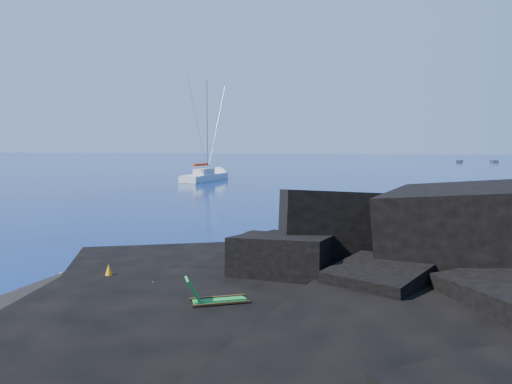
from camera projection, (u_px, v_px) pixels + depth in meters
ground at (10, 301)px, 15.17m from camera, size 400.00×400.00×0.00m
headland at (443, 297)px, 15.56m from camera, size 24.00×24.00×3.60m
beach at (155, 305)px, 14.78m from camera, size 9.08×6.86×0.70m
surf_foam at (214, 269)px, 19.07m from camera, size 10.00×8.00×0.06m
sailboat at (206, 181)px, 62.83m from camera, size 4.70×12.29×12.62m
deck_chair at (219, 293)px, 13.07m from camera, size 1.69×1.28×1.07m
towel at (137, 291)px, 14.93m from camera, size 2.14×1.64×0.05m
sunbather at (137, 286)px, 14.92m from camera, size 1.83×1.16×0.24m
marker_cone at (109, 274)px, 15.78m from camera, size 0.43×0.43×0.63m
distant_boat_a at (459, 162)px, 121.71m from camera, size 2.22×4.19×0.53m
distant_boat_b at (494, 162)px, 122.37m from camera, size 1.44×4.07×0.54m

